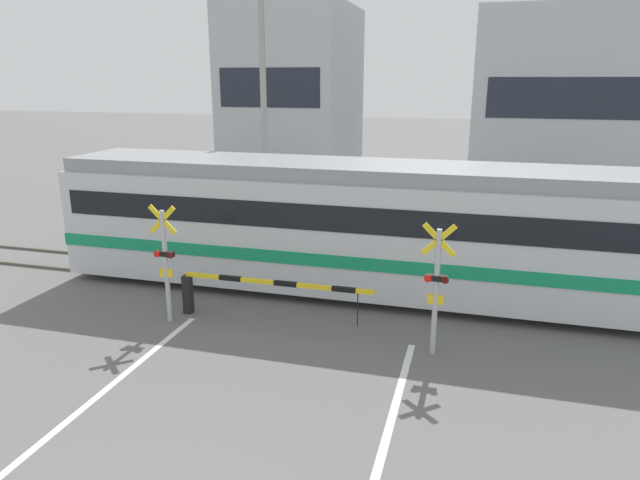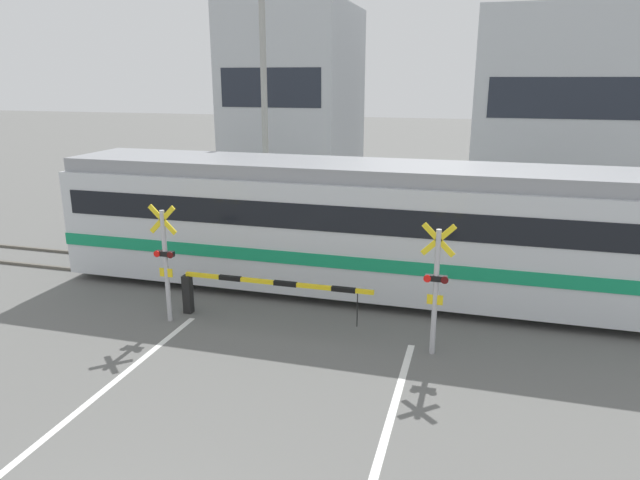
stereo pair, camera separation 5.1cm
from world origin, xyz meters
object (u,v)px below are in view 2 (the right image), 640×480
at_px(crossing_barrier_near, 241,288).
at_px(crossing_signal_right, 436,284).
at_px(commuter_train, 351,224).
at_px(crossing_signal_left, 165,259).
at_px(crossing_barrier_far, 398,238).

bearing_deg(crossing_barrier_near, crossing_signal_right, -6.91).
bearing_deg(crossing_signal_right, commuter_train, 127.97).
xyz_separation_m(crossing_signal_left, crossing_signal_right, (6.09, 0.00, 0.00)).
height_order(commuter_train, crossing_barrier_near, commuter_train).
bearing_deg(crossing_signal_left, crossing_barrier_far, 52.62).
bearing_deg(commuter_train, crossing_signal_right, -52.03).
distance_m(crossing_barrier_far, crossing_signal_left, 7.44).
bearing_deg(crossing_barrier_far, crossing_barrier_near, -118.54).
distance_m(commuter_train, crossing_barrier_far, 3.06).
height_order(commuter_train, crossing_signal_right, commuter_train).
xyz_separation_m(commuter_train, crossing_barrier_far, (0.86, 2.74, -1.05)).
distance_m(commuter_train, crossing_signal_left, 4.82).
height_order(crossing_barrier_far, crossing_signal_left, crossing_signal_left).
relative_size(crossing_barrier_far, crossing_signal_left, 1.67).
bearing_deg(crossing_signal_left, crossing_barrier_near, 18.89).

